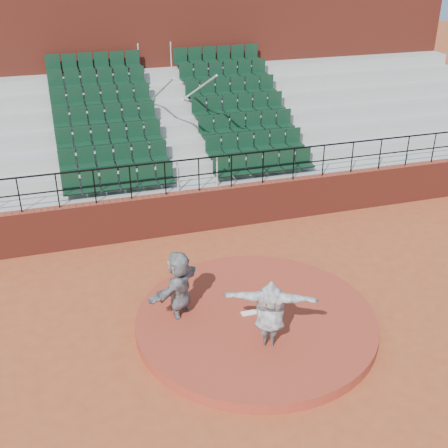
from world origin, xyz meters
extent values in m
plane|color=#9D4523|center=(0.00, 0.00, 0.00)|extent=(90.00, 90.00, 0.00)
cylinder|color=#9A3522|center=(0.00, 0.00, 0.12)|extent=(5.50, 5.50, 0.25)
cube|color=white|center=(0.00, 0.15, 0.27)|extent=(0.60, 0.15, 0.03)
cube|color=maroon|center=(0.00, 5.00, 0.65)|extent=(24.00, 0.30, 1.30)
cylinder|color=black|center=(0.00, 5.00, 2.30)|extent=(24.00, 0.05, 0.05)
cylinder|color=black|center=(0.00, 5.00, 1.80)|extent=(24.00, 0.04, 0.04)
cylinder|color=black|center=(-5.00, 5.00, 1.80)|extent=(0.04, 0.04, 1.00)
cylinder|color=black|center=(-4.00, 5.00, 1.80)|extent=(0.04, 0.04, 1.00)
cylinder|color=black|center=(-3.00, 5.00, 1.80)|extent=(0.04, 0.04, 1.00)
cylinder|color=black|center=(-2.00, 5.00, 1.80)|extent=(0.04, 0.04, 1.00)
cylinder|color=black|center=(-1.00, 5.00, 1.80)|extent=(0.04, 0.04, 1.00)
cylinder|color=black|center=(0.00, 5.00, 1.80)|extent=(0.04, 0.04, 1.00)
cylinder|color=black|center=(1.00, 5.00, 1.80)|extent=(0.04, 0.04, 1.00)
cylinder|color=black|center=(2.00, 5.00, 1.80)|extent=(0.04, 0.04, 1.00)
cylinder|color=black|center=(3.00, 5.00, 1.80)|extent=(0.04, 0.04, 1.00)
cylinder|color=black|center=(4.00, 5.00, 1.80)|extent=(0.04, 0.04, 1.00)
cylinder|color=black|center=(5.00, 5.00, 1.80)|extent=(0.04, 0.04, 1.00)
cylinder|color=black|center=(6.00, 5.00, 1.80)|extent=(0.04, 0.04, 1.00)
cylinder|color=black|center=(7.00, 5.00, 1.80)|extent=(0.04, 0.04, 1.00)
cylinder|color=black|center=(8.00, 5.00, 1.80)|extent=(0.04, 0.04, 1.00)
cube|color=#9B9A95|center=(0.00, 5.58, 0.65)|extent=(24.00, 0.85, 1.30)
cube|color=black|center=(-2.25, 5.59, 1.66)|extent=(3.30, 0.48, 0.72)
cube|color=black|center=(2.25, 5.59, 1.66)|extent=(3.30, 0.48, 0.72)
cube|color=#9B9A95|center=(0.00, 6.43, 0.85)|extent=(24.00, 0.85, 1.70)
cube|color=black|center=(-2.25, 6.44, 2.06)|extent=(3.30, 0.48, 0.72)
cube|color=black|center=(2.25, 6.44, 2.06)|extent=(3.30, 0.48, 0.72)
cube|color=#9B9A95|center=(0.00, 7.28, 1.05)|extent=(24.00, 0.85, 2.10)
cube|color=black|center=(-2.25, 7.29, 2.46)|extent=(3.30, 0.48, 0.72)
cube|color=black|center=(2.25, 7.29, 2.46)|extent=(3.30, 0.48, 0.72)
cube|color=#9B9A95|center=(0.00, 8.12, 1.25)|extent=(24.00, 0.85, 2.50)
cube|color=black|center=(-2.25, 8.13, 2.86)|extent=(3.30, 0.48, 0.72)
cube|color=black|center=(2.25, 8.13, 2.86)|extent=(3.30, 0.48, 0.72)
cube|color=#9B9A95|center=(0.00, 8.97, 1.45)|extent=(24.00, 0.85, 2.90)
cube|color=black|center=(-2.25, 8.98, 3.26)|extent=(3.30, 0.48, 0.72)
cube|color=black|center=(2.25, 8.98, 3.26)|extent=(3.30, 0.48, 0.72)
cube|color=#9B9A95|center=(0.00, 9.82, 1.65)|extent=(24.00, 0.85, 3.30)
cube|color=black|center=(-2.25, 9.83, 3.66)|extent=(3.30, 0.48, 0.72)
cube|color=black|center=(2.25, 9.83, 3.66)|extent=(3.30, 0.48, 0.72)
cube|color=#9B9A95|center=(0.00, 10.68, 1.85)|extent=(24.00, 0.85, 3.70)
cube|color=black|center=(-2.25, 10.69, 4.06)|extent=(3.30, 0.48, 0.72)
cube|color=black|center=(2.25, 10.69, 4.06)|extent=(3.30, 0.48, 0.72)
cylinder|color=silver|center=(-0.60, 8.12, 3.40)|extent=(0.06, 5.97, 2.46)
cylinder|color=silver|center=(0.60, 8.12, 3.40)|extent=(0.06, 5.97, 2.46)
cube|color=maroon|center=(0.00, 12.60, 3.55)|extent=(24.00, 3.00, 7.10)
imported|color=black|center=(-0.08, -0.99, 1.04)|extent=(1.99, 1.26, 1.58)
imported|color=black|center=(-1.64, 0.62, 0.93)|extent=(1.63, 1.57, 1.85)
camera|label=1|loc=(-3.78, -9.78, 7.94)|focal=45.00mm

